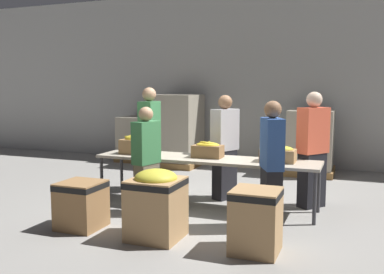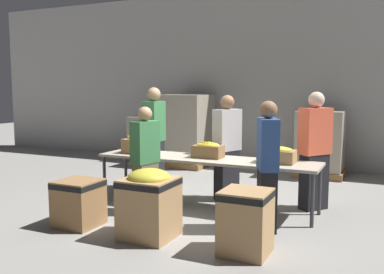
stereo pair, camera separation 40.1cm
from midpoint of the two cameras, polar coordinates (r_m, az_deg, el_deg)
name	(u,v)px [view 2 (the right image)]	position (r m, az deg, el deg)	size (l,w,h in m)	color
ground_plane	(205,207)	(6.49, 3.57, -9.28)	(30.00, 30.00, 0.00)	gray
wall_back	(272,78)	(9.92, 11.81, 7.77)	(16.00, 0.08, 4.00)	#B7B7B2
sorting_table	(205,161)	(6.33, 3.61, -3.21)	(3.33, 0.72, 0.74)	#B2A893
banana_box_0	(138,144)	(6.78, -5.54, -0.93)	(0.46, 0.29, 0.30)	#A37A4C
banana_box_1	(208,150)	(6.33, 3.96, -1.71)	(0.44, 0.28, 0.25)	olive
banana_box_2	(277,154)	(6.05, 13.20, -2.29)	(0.48, 0.31, 0.25)	#A37A4C
volunteer_0	(315,152)	(6.49, 17.76, -1.87)	(0.46, 0.51, 1.72)	black
volunteer_1	(267,167)	(5.40, 12.13, -3.91)	(0.37, 0.48, 1.62)	black
volunteer_2	(227,148)	(6.79, 6.37, -1.48)	(0.39, 0.50, 1.66)	black
volunteer_3	(145,161)	(6.04, -4.35, -3.17)	(0.29, 0.44, 1.51)	#6B604C
volunteer_4	(154,139)	(7.44, -3.54, -0.28)	(0.27, 0.49, 1.78)	black
donation_bin_0	(79,201)	(5.70, -12.92, -8.33)	(0.52, 0.52, 0.60)	olive
donation_bin_1	(149,201)	(5.11, -3.48, -8.56)	(0.59, 0.59, 0.83)	tan
donation_bin_2	(246,220)	(4.70, 9.65, -10.84)	(0.51, 0.51, 0.69)	tan
pallet_stack_0	(186,131)	(9.75, 0.32, 0.85)	(1.12, 1.12, 1.62)	olive
pallet_stack_1	(320,144)	(9.03, 17.98, -0.90)	(0.96, 0.96, 1.32)	olive
pallet_stack_2	(150,139)	(10.50, -4.47, -0.23)	(0.91, 0.91, 1.08)	olive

